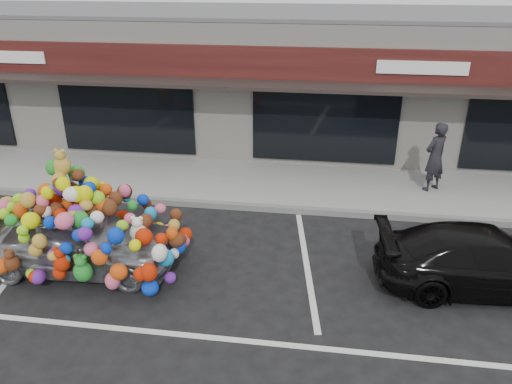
# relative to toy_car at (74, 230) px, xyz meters

# --- Properties ---
(ground) EXTENTS (90.00, 90.00, 0.00)m
(ground) POSITION_rel_toy_car_xyz_m (1.81, 0.59, -0.86)
(ground) COLOR black
(ground) RESTS_ON ground
(shop_building) EXTENTS (24.00, 7.20, 4.31)m
(shop_building) POSITION_rel_toy_car_xyz_m (1.81, 9.03, 1.31)
(shop_building) COLOR silver
(shop_building) RESTS_ON ground
(sidewalk) EXTENTS (26.00, 3.00, 0.15)m
(sidewalk) POSITION_rel_toy_car_xyz_m (1.81, 4.59, -0.78)
(sidewalk) COLOR #9B9A95
(sidewalk) RESTS_ON ground
(kerb) EXTENTS (26.00, 0.18, 0.16)m
(kerb) POSITION_rel_toy_car_xyz_m (1.81, 3.09, -0.78)
(kerb) COLOR slate
(kerb) RESTS_ON ground
(parking_stripe_left) EXTENTS (0.73, 4.37, 0.01)m
(parking_stripe_left) POSITION_rel_toy_car_xyz_m (-1.39, 0.79, -0.85)
(parking_stripe_left) COLOR silver
(parking_stripe_left) RESTS_ON ground
(parking_stripe_mid) EXTENTS (0.73, 4.37, 0.01)m
(parking_stripe_mid) POSITION_rel_toy_car_xyz_m (4.61, 0.79, -0.85)
(parking_stripe_mid) COLOR silver
(parking_stripe_mid) RESTS_ON ground
(lane_line) EXTENTS (14.00, 0.12, 0.01)m
(lane_line) POSITION_rel_toy_car_xyz_m (3.81, -1.71, -0.85)
(lane_line) COLOR silver
(lane_line) RESTS_ON ground
(toy_car) EXTENTS (2.95, 4.39, 2.52)m
(toy_car) POSITION_rel_toy_car_xyz_m (0.00, 0.00, 0.00)
(toy_car) COLOR #9DA0A7
(toy_car) RESTS_ON ground
(black_sedan) EXTENTS (1.98, 4.23, 1.19)m
(black_sedan) POSITION_rel_toy_car_xyz_m (7.98, 0.46, -0.26)
(black_sedan) COLOR black
(black_sedan) RESTS_ON ground
(pedestrian_a) EXTENTS (0.81, 0.77, 1.86)m
(pedestrian_a) POSITION_rel_toy_car_xyz_m (7.72, 4.69, 0.22)
(pedestrian_a) COLOR black
(pedestrian_a) RESTS_ON sidewalk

